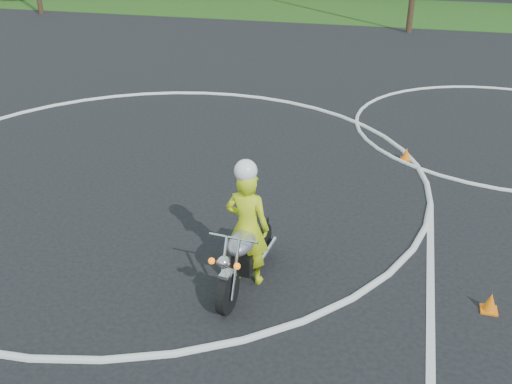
# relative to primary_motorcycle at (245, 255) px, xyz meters

# --- Properties ---
(ground) EXTENTS (120.00, 120.00, 0.00)m
(ground) POSITION_rel_primary_motorcycle_xyz_m (-3.19, 0.57, -0.55)
(ground) COLOR black
(ground) RESTS_ON ground
(grass_strip) EXTENTS (120.00, 10.00, 0.02)m
(grass_strip) POSITION_rel_primary_motorcycle_xyz_m (-3.19, 27.57, -0.54)
(grass_strip) COLOR #1E4714
(grass_strip) RESTS_ON ground
(course_markings) EXTENTS (19.05, 19.05, 0.12)m
(course_markings) POSITION_rel_primary_motorcycle_xyz_m (-1.02, 4.92, -0.54)
(course_markings) COLOR silver
(course_markings) RESTS_ON ground
(primary_motorcycle) EXTENTS (0.75, 2.14, 1.12)m
(primary_motorcycle) POSITION_rel_primary_motorcycle_xyz_m (0.00, 0.00, 0.00)
(primary_motorcycle) COLOR black
(primary_motorcycle) RESTS_ON ground
(rider_primary_grp) EXTENTS (0.72, 0.51, 2.08)m
(rider_primary_grp) POSITION_rel_primary_motorcycle_xyz_m (-0.00, 0.14, 0.46)
(rider_primary_grp) COLOR #C8E017
(rider_primary_grp) RESTS_ON ground
(traffic_cones) EXTENTS (20.02, 9.39, 0.30)m
(traffic_cones) POSITION_rel_primary_motorcycle_xyz_m (2.08, 5.76, -0.41)
(traffic_cones) COLOR orange
(traffic_cones) RESTS_ON ground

